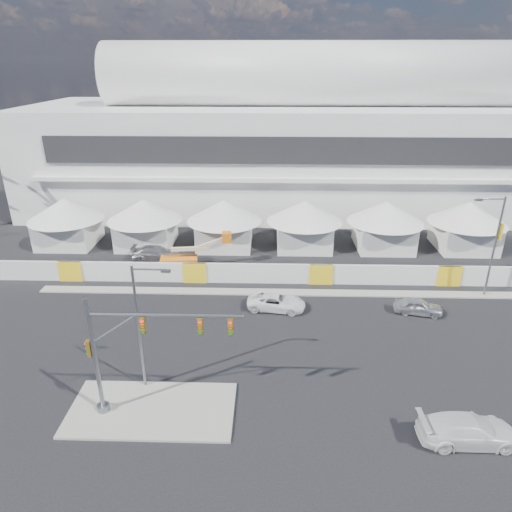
{
  "coord_description": "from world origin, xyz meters",
  "views": [
    {
      "loc": [
        0.98,
        -24.61,
        19.7
      ],
      "look_at": [
        -0.02,
        10.0,
        4.74
      ],
      "focal_mm": 32.0,
      "sensor_mm": 36.0,
      "label": 1
    }
  ],
  "objects_px": {
    "lot_car_c": "(157,253)",
    "sedan_silver": "(418,306)",
    "pickup_near": "(468,430)",
    "traffic_mast": "(126,353)",
    "streetlight_curb": "(493,240)",
    "boom_lift": "(186,259)",
    "streetlight_median": "(142,320)",
    "pickup_curb": "(276,302)"
  },
  "relations": [
    {
      "from": "sedan_silver",
      "to": "boom_lift",
      "type": "height_order",
      "value": "boom_lift"
    },
    {
      "from": "lot_car_c",
      "to": "traffic_mast",
      "type": "height_order",
      "value": "traffic_mast"
    },
    {
      "from": "pickup_near",
      "to": "lot_car_c",
      "type": "bearing_deg",
      "value": 42.33
    },
    {
      "from": "pickup_near",
      "to": "streetlight_median",
      "type": "xyz_separation_m",
      "value": [
        -18.93,
        4.09,
        4.24
      ]
    },
    {
      "from": "pickup_near",
      "to": "streetlight_median",
      "type": "bearing_deg",
      "value": 76.85
    },
    {
      "from": "streetlight_median",
      "to": "streetlight_curb",
      "type": "height_order",
      "value": "streetlight_curb"
    },
    {
      "from": "lot_car_c",
      "to": "boom_lift",
      "type": "bearing_deg",
      "value": -117.08
    },
    {
      "from": "pickup_curb",
      "to": "traffic_mast",
      "type": "distance_m",
      "value": 15.93
    },
    {
      "from": "sedan_silver",
      "to": "pickup_near",
      "type": "height_order",
      "value": "pickup_near"
    },
    {
      "from": "lot_car_c",
      "to": "boom_lift",
      "type": "height_order",
      "value": "boom_lift"
    },
    {
      "from": "pickup_near",
      "to": "boom_lift",
      "type": "xyz_separation_m",
      "value": [
        -19.64,
        22.6,
        0.2
      ]
    },
    {
      "from": "lot_car_c",
      "to": "streetlight_curb",
      "type": "relative_size",
      "value": 0.57
    },
    {
      "from": "pickup_near",
      "to": "lot_car_c",
      "type": "xyz_separation_m",
      "value": [
        -23.07,
        24.5,
        -0.04
      ]
    },
    {
      "from": "lot_car_c",
      "to": "boom_lift",
      "type": "relative_size",
      "value": 0.71
    },
    {
      "from": "streetlight_curb",
      "to": "boom_lift",
      "type": "distance_m",
      "value": 28.63
    },
    {
      "from": "pickup_curb",
      "to": "pickup_near",
      "type": "distance_m",
      "value": 17.84
    },
    {
      "from": "pickup_curb",
      "to": "boom_lift",
      "type": "relative_size",
      "value": 0.67
    },
    {
      "from": "pickup_near",
      "to": "traffic_mast",
      "type": "relative_size",
      "value": 0.62
    },
    {
      "from": "streetlight_curb",
      "to": "boom_lift",
      "type": "xyz_separation_m",
      "value": [
        -27.81,
        5.21,
        -4.38
      ]
    },
    {
      "from": "streetlight_curb",
      "to": "boom_lift",
      "type": "height_order",
      "value": "streetlight_curb"
    },
    {
      "from": "pickup_near",
      "to": "boom_lift",
      "type": "height_order",
      "value": "boom_lift"
    },
    {
      "from": "pickup_curb",
      "to": "traffic_mast",
      "type": "xyz_separation_m",
      "value": [
        -8.8,
        -12.77,
        3.65
      ]
    },
    {
      "from": "lot_car_c",
      "to": "traffic_mast",
      "type": "distance_m",
      "value": 23.41
    },
    {
      "from": "traffic_mast",
      "to": "streetlight_curb",
      "type": "height_order",
      "value": "streetlight_curb"
    },
    {
      "from": "sedan_silver",
      "to": "boom_lift",
      "type": "relative_size",
      "value": 0.53
    },
    {
      "from": "traffic_mast",
      "to": "streetlight_median",
      "type": "distance_m",
      "value": 2.54
    },
    {
      "from": "pickup_near",
      "to": "streetlight_curb",
      "type": "bearing_deg",
      "value": -26.11
    },
    {
      "from": "sedan_silver",
      "to": "lot_car_c",
      "type": "relative_size",
      "value": 0.75
    },
    {
      "from": "lot_car_c",
      "to": "streetlight_median",
      "type": "distance_m",
      "value": 21.26
    },
    {
      "from": "lot_car_c",
      "to": "streetlight_median",
      "type": "relative_size",
      "value": 0.62
    },
    {
      "from": "sedan_silver",
      "to": "pickup_curb",
      "type": "height_order",
      "value": "pickup_curb"
    },
    {
      "from": "lot_car_c",
      "to": "sedan_silver",
      "type": "bearing_deg",
      "value": -111.17
    },
    {
      "from": "streetlight_median",
      "to": "boom_lift",
      "type": "height_order",
      "value": "streetlight_median"
    },
    {
      "from": "lot_car_c",
      "to": "streetlight_curb",
      "type": "xyz_separation_m",
      "value": [
        31.24,
        -7.11,
        4.62
      ]
    },
    {
      "from": "sedan_silver",
      "to": "streetlight_curb",
      "type": "relative_size",
      "value": 0.42
    },
    {
      "from": "streetlight_curb",
      "to": "pickup_curb",
      "type": "bearing_deg",
      "value": -171.02
    },
    {
      "from": "sedan_silver",
      "to": "traffic_mast",
      "type": "distance_m",
      "value": 24.38
    },
    {
      "from": "lot_car_c",
      "to": "streetlight_curb",
      "type": "distance_m",
      "value": 32.37
    },
    {
      "from": "streetlight_median",
      "to": "sedan_silver",
      "type": "bearing_deg",
      "value": 26.08
    },
    {
      "from": "streetlight_median",
      "to": "lot_car_c",
      "type": "bearing_deg",
      "value": 101.48
    },
    {
      "from": "streetlight_curb",
      "to": "pickup_near",
      "type": "bearing_deg",
      "value": -115.16
    },
    {
      "from": "pickup_curb",
      "to": "lot_car_c",
      "type": "bearing_deg",
      "value": 59.16
    }
  ]
}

